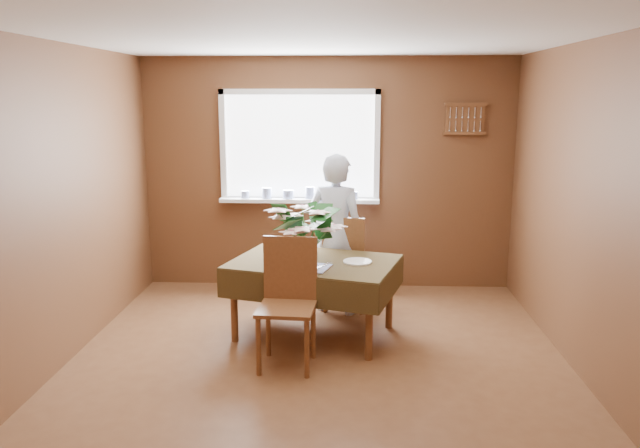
{
  "coord_description": "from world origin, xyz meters",
  "views": [
    {
      "loc": [
        0.24,
        -4.49,
        2.1
      ],
      "look_at": [
        0.0,
        0.55,
        1.05
      ],
      "focal_mm": 35.0,
      "sensor_mm": 36.0,
      "label": 1
    }
  ],
  "objects_px": {
    "chair_near": "(288,297)",
    "flower_bouquet": "(306,226)",
    "chair_far": "(345,259)",
    "seated_woman": "(336,234)",
    "dining_table": "(314,270)"
  },
  "relations": [
    {
      "from": "flower_bouquet",
      "to": "chair_far",
      "type": "bearing_deg",
      "value": 68.07
    },
    {
      "from": "chair_far",
      "to": "seated_woman",
      "type": "bearing_deg",
      "value": 28.48
    },
    {
      "from": "seated_woman",
      "to": "dining_table",
      "type": "bearing_deg",
      "value": 94.06
    },
    {
      "from": "chair_far",
      "to": "chair_near",
      "type": "xyz_separation_m",
      "value": [
        -0.43,
        -1.24,
        0.02
      ]
    },
    {
      "from": "chair_near",
      "to": "seated_woman",
      "type": "relative_size",
      "value": 0.64
    },
    {
      "from": "seated_woman",
      "to": "flower_bouquet",
      "type": "distance_m",
      "value": 0.83
    },
    {
      "from": "dining_table",
      "to": "seated_woman",
      "type": "bearing_deg",
      "value": 90.0
    },
    {
      "from": "chair_near",
      "to": "flower_bouquet",
      "type": "distance_m",
      "value": 0.66
    },
    {
      "from": "chair_far",
      "to": "flower_bouquet",
      "type": "xyz_separation_m",
      "value": [
        -0.32,
        -0.79,
        0.5
      ]
    },
    {
      "from": "chair_near",
      "to": "flower_bouquet",
      "type": "relative_size",
      "value": 1.65
    },
    {
      "from": "chair_near",
      "to": "flower_bouquet",
      "type": "bearing_deg",
      "value": 79.93
    },
    {
      "from": "chair_near",
      "to": "seated_woman",
      "type": "xyz_separation_m",
      "value": [
        0.35,
        1.21,
        0.24
      ]
    },
    {
      "from": "chair_far",
      "to": "dining_table",
      "type": "bearing_deg",
      "value": 76.26
    },
    {
      "from": "dining_table",
      "to": "flower_bouquet",
      "type": "bearing_deg",
      "value": -94.6
    },
    {
      "from": "chair_far",
      "to": "seated_woman",
      "type": "height_order",
      "value": "seated_woman"
    }
  ]
}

